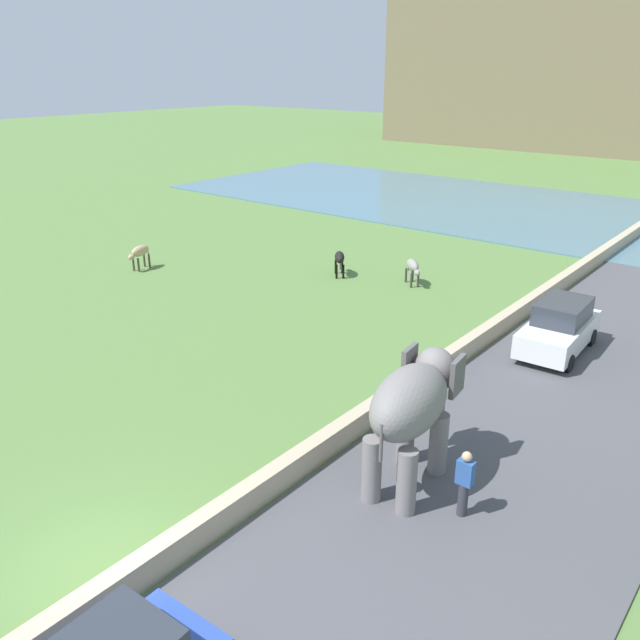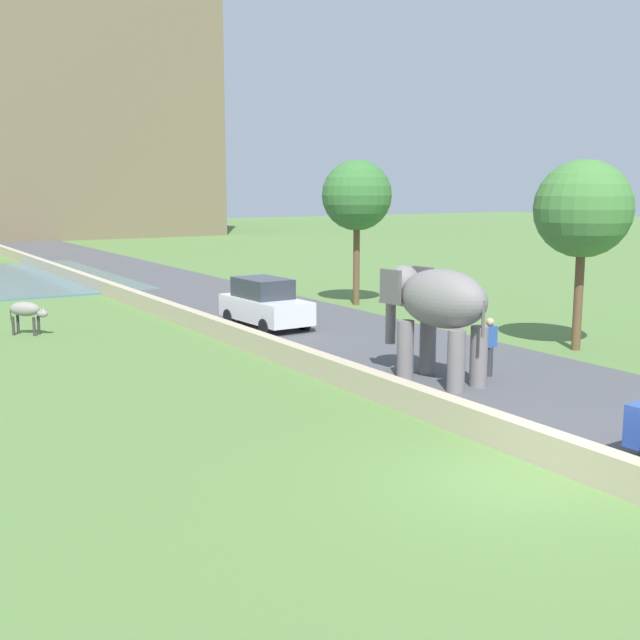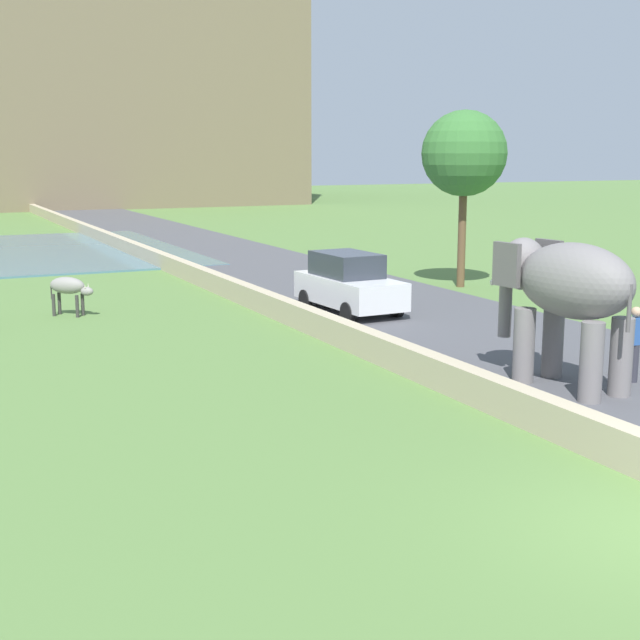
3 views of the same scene
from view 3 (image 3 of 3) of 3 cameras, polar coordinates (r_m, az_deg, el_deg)
The scene contains 7 objects.
road_surface at distance 30.94m, azimuth 0.74°, elevation 2.03°, with size 7.00×120.00×0.06m, color #4C4C51.
barrier_wall at distance 27.58m, azimuth -4.54°, elevation 1.55°, with size 0.40×110.00×0.65m, color tan.
elephant at distance 18.23m, azimuth 15.54°, elevation 1.91°, with size 1.71×3.54×2.99m.
person_beside_elephant at distance 19.22m, azimuth 19.58°, elevation -1.42°, with size 0.36×0.22×1.63m.
car_white at distance 26.23m, azimuth 1.86°, elevation 2.37°, with size 1.94×4.07×1.80m.
cow_grey at distance 26.82m, azimuth -15.87°, elevation 2.02°, with size 1.27×1.16×1.15m.
tree_near at distance 31.61m, azimuth 9.28°, elevation 10.50°, with size 2.98×2.98×6.17m.
Camera 3 is at (-8.44, -7.47, 4.71)m, focal length 49.68 mm.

